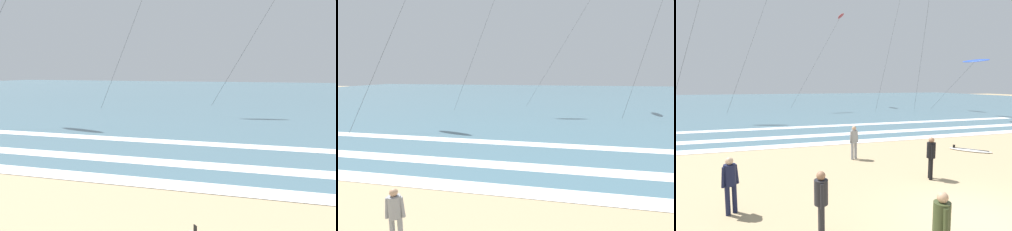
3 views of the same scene
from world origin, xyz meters
The scene contains 4 objects.
ocean_surface centered at (0.00, 54.73, 0.01)m, with size 140.00×90.00×0.01m, color #476B7A.
wave_foam_shoreline centered at (-1.03, 10.13, 0.01)m, with size 50.21×1.00×0.01m, color white.
wave_foam_mid_break centered at (-1.09, 12.74, 0.01)m, with size 52.34×1.05×0.01m, color white.
wave_foam_outer_break centered at (0.08, 16.76, 0.01)m, with size 38.88×1.01×0.01m, color white.
Camera 1 is at (6.63, -0.95, 3.36)m, focal length 44.31 mm.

